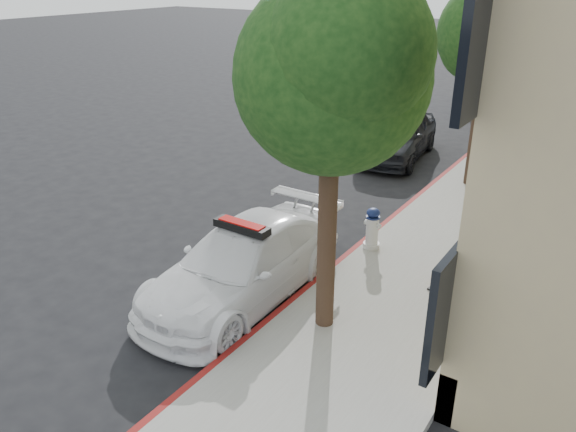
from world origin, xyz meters
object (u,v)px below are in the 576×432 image
(fire_hydrant, at_px, (372,229))
(traffic_cone, at_px, (445,272))
(police_car, at_px, (243,263))
(parked_car_mid, at_px, (398,135))
(parked_car_far, at_px, (500,91))

(fire_hydrant, relative_size, traffic_cone, 1.15)
(police_car, relative_size, parked_car_mid, 1.07)
(parked_car_far, relative_size, fire_hydrant, 5.37)
(parked_car_mid, xyz_separation_m, parked_car_far, (0.98, 8.56, 0.06))
(parked_car_mid, height_order, parked_car_far, parked_car_far)
(police_car, xyz_separation_m, traffic_cone, (3.12, 1.99, -0.14))
(police_car, height_order, fire_hydrant, police_car)
(parked_car_far, distance_m, fire_hydrant, 15.13)
(parked_car_mid, bearing_deg, parked_car_far, 76.02)
(parked_car_mid, height_order, traffic_cone, parked_car_mid)
(parked_car_far, height_order, traffic_cone, parked_car_far)
(police_car, relative_size, parked_car_far, 0.96)
(parked_car_far, xyz_separation_m, fire_hydrant, (1.26, -15.08, -0.21))
(parked_car_far, relative_size, traffic_cone, 6.19)
(parked_car_mid, xyz_separation_m, traffic_cone, (4.10, -7.35, -0.20))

